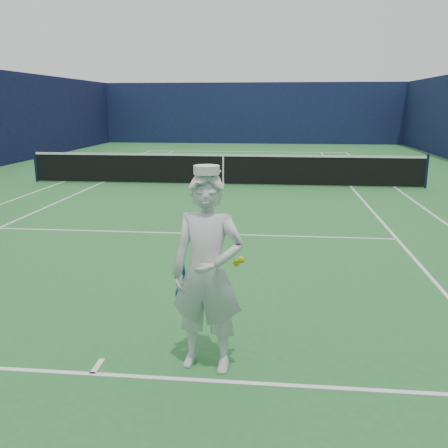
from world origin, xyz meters
name	(u,v)px	position (x,y,z in m)	size (l,w,h in m)	color
ground	(223,185)	(0.00, 0.00, 0.00)	(80.00, 80.00, 0.00)	#296E31
court_markings	(223,185)	(0.00, 0.00, 0.00)	(11.03, 23.83, 0.01)	white
windscreen_fence	(223,123)	(0.00, 0.00, 2.00)	(20.12, 36.12, 4.00)	#0F1639
tennis_net	(223,168)	(0.00, 0.00, 0.55)	(12.88, 0.09, 1.07)	#141E4C
tennis_player	(207,273)	(1.11, -11.60, 0.99)	(0.79, 0.60, 2.02)	silver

